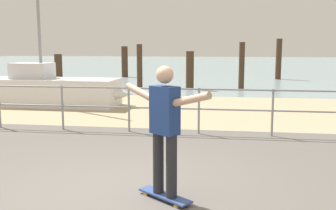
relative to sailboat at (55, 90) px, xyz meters
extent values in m
cube|color=tan|center=(4.14, -0.02, -0.52)|extent=(24.00, 6.00, 0.04)
cube|color=#849EA3|center=(4.14, 27.98, -0.52)|extent=(72.00, 50.00, 0.04)
cylinder|color=gray|center=(1.71, -3.42, 0.00)|extent=(0.05, 0.05, 1.05)
cylinder|color=gray|center=(3.29, -3.42, 0.00)|extent=(0.05, 0.05, 1.05)
cylinder|color=gray|center=(4.88, -3.42, 0.00)|extent=(0.05, 0.05, 1.05)
cylinder|color=gray|center=(6.47, -3.42, 0.00)|extent=(0.05, 0.05, 1.05)
cylinder|color=gray|center=(1.71, -3.42, 0.50)|extent=(12.70, 0.04, 0.04)
cylinder|color=gray|center=(1.71, -3.42, 0.05)|extent=(12.70, 0.04, 0.04)
cube|color=silver|center=(-0.16, 0.00, -0.07)|extent=(4.42, 1.48, 0.90)
cone|color=silver|center=(2.04, -0.04, -0.07)|extent=(1.11, 0.78, 0.77)
cylinder|color=gray|center=(-0.46, 0.01, 2.59)|extent=(0.10, 0.10, 4.42)
cube|color=silver|center=(-0.76, 0.01, 0.63)|extent=(1.22, 0.92, 0.50)
cube|color=#334C8C|center=(4.71, -7.27, -0.45)|extent=(0.76, 0.64, 0.02)
cylinder|color=orange|center=(4.99, -7.38, -0.49)|extent=(0.07, 0.06, 0.06)
cylinder|color=orange|center=(4.89, -7.51, -0.49)|extent=(0.07, 0.06, 0.06)
cylinder|color=orange|center=(4.54, -7.04, -0.49)|extent=(0.07, 0.06, 0.06)
cylinder|color=orange|center=(4.44, -7.17, -0.49)|extent=(0.07, 0.06, 0.06)
cylinder|color=#26262B|center=(4.81, -7.35, -0.04)|extent=(0.14, 0.14, 0.80)
cylinder|color=#26262B|center=(4.62, -7.20, -0.04)|extent=(0.14, 0.14, 0.80)
cube|color=navy|center=(4.71, -7.27, 0.66)|extent=(0.41, 0.38, 0.60)
sphere|color=tan|center=(4.71, -7.27, 1.10)|extent=(0.22, 0.22, 0.22)
cylinder|color=tan|center=(5.07, -7.54, 0.84)|extent=(0.50, 0.41, 0.23)
cylinder|color=tan|center=(4.36, -7.00, 0.84)|extent=(0.50, 0.41, 0.23)
cylinder|color=#422D1E|center=(-2.95, 7.00, 0.23)|extent=(0.38, 0.38, 1.51)
cylinder|color=#422D1E|center=(-0.67, 11.54, 0.42)|extent=(0.39, 0.39, 1.88)
cylinder|color=#422D1E|center=(1.60, 5.43, 0.48)|extent=(0.25, 0.25, 2.00)
cylinder|color=#422D1E|center=(3.87, 5.45, 0.33)|extent=(0.35, 0.35, 1.70)
cylinder|color=#422D1E|center=(6.14, 5.93, 0.52)|extent=(0.25, 0.25, 2.10)
cylinder|color=#422D1E|center=(8.41, 11.31, 0.64)|extent=(0.33, 0.33, 2.32)
camera|label=1|loc=(5.46, -12.05, 1.47)|focal=42.33mm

